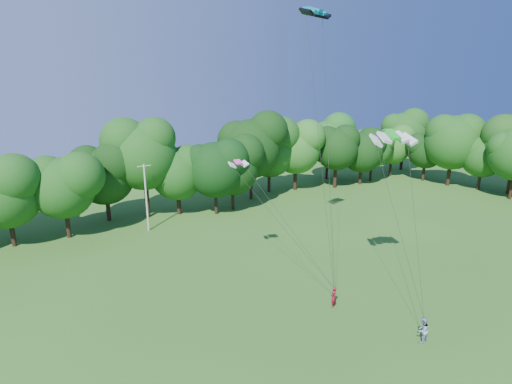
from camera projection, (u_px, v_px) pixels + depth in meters
utility_pole at (146, 197)px, 43.13m from camera, size 1.50×0.19×7.47m
kite_flyer_left at (333, 297)px, 28.90m from camera, size 0.70×0.64×1.60m
kite_flyer_right at (423, 330)px, 24.94m from camera, size 0.84×0.67×1.70m
kite_teal at (315, 9)px, 31.03m from camera, size 3.02×1.91×0.54m
kite_green at (393, 135)px, 27.40m from camera, size 3.34×2.35×0.67m
kite_pink at (238, 162)px, 31.38m from camera, size 1.65×0.95×0.32m
tree_back_center at (215, 160)px, 48.03m from camera, size 7.45×7.45×10.84m
tree_back_east at (328, 137)px, 66.01m from camera, size 7.89×7.89×11.48m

